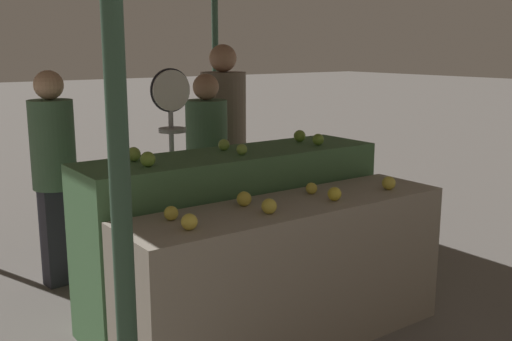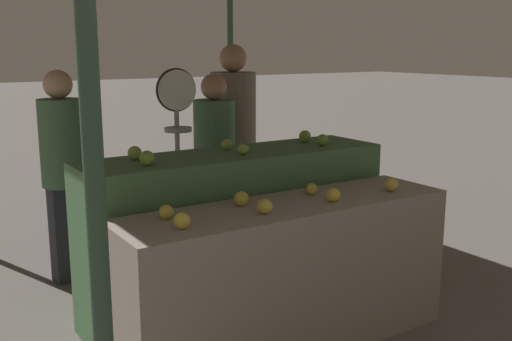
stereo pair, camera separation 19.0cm
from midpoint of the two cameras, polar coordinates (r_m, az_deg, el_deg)
The scene contains 19 objects.
display_counter_front at distance 3.63m, azimuth 1.72°, elevation -9.94°, with size 2.08×0.55×0.89m, color gray.
display_counter_back at distance 4.06m, azimuth -3.48°, elevation -5.98°, with size 2.08×0.55×1.10m, color #4C7A4C.
apple_front_0 at distance 3.01m, azimuth -8.18°, elevation -4.87°, with size 0.08×0.08×0.08m, color yellow.
apple_front_1 at distance 3.26m, azimuth -0.41°, elevation -3.43°, with size 0.09×0.09×0.09m, color gold.
apple_front_2 at distance 3.56m, azimuth 5.97°, elevation -2.24°, with size 0.08×0.08×0.08m, color gold.
apple_front_3 at distance 3.88m, azimuth 11.17°, elevation -1.18°, with size 0.09×0.09×0.09m, color gold.
apple_front_4 at distance 3.19m, azimuth -9.79°, elevation -4.04°, with size 0.08×0.08×0.08m, color gold.
apple_front_5 at distance 3.42m, azimuth -2.74°, elevation -2.73°, with size 0.09×0.09×0.09m, color gold.
apple_front_6 at distance 3.71m, azimuth 3.85°, elevation -1.71°, with size 0.07×0.07×0.07m, color gold.
apple_back_0 at distance 3.52m, azimuth -11.80°, elevation 1.06°, with size 0.09×0.09×0.09m, color #84AD3D.
apple_back_1 at distance 3.84m, azimuth -2.74°, elevation 2.02°, with size 0.07×0.07×0.07m, color #8EB247.
apple_back_2 at distance 4.22m, azimuth 4.65°, elevation 2.96°, with size 0.08×0.08×0.08m, color #7AA338.
apple_back_3 at distance 3.71m, azimuth -13.03°, elevation 1.52°, with size 0.09×0.09×0.09m, color #8EB247.
apple_back_4 at distance 4.01m, azimuth -4.46°, elevation 2.46°, with size 0.08×0.08×0.08m, color #8EB247.
apple_back_5 at distance 4.37m, azimuth 2.94°, elevation 3.31°, with size 0.09×0.09×0.09m, color #84AD3D.
produce_scale at distance 4.38m, azimuth -9.26°, elevation 3.99°, with size 0.31×0.20×1.63m.
person_vendor_at_scale at distance 4.84m, azimuth -5.81°, elevation 1.27°, with size 0.36×0.36×1.58m.
person_customer_left at distance 5.30m, azimuth -4.12°, elevation 3.61°, with size 0.51×0.51×1.80m.
person_customer_right at distance 4.69m, azimuth -19.79°, elevation 0.67°, with size 0.36×0.36×1.62m.
Camera 1 is at (-2.14, -2.61, 1.78)m, focal length 42.00 mm.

